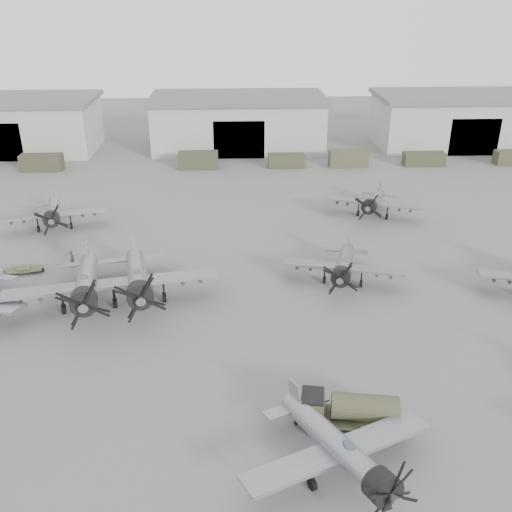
{
  "coord_description": "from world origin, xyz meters",
  "views": [
    {
      "loc": [
        -1.33,
        -34.33,
        25.38
      ],
      "look_at": [
        0.82,
        13.42,
        2.5
      ],
      "focal_mm": 40.0,
      "sensor_mm": 36.0,
      "label": 1
    }
  ],
  "objects_px": {
    "aircraft_mid_1": "(138,279)",
    "ground_crew": "(72,258)",
    "aircraft_far_1": "(373,202)",
    "aircraft_extra_627": "(86,285)",
    "tug_trailer": "(1,271)",
    "fuel_tanker": "(350,409)",
    "aircraft_far_0": "(53,213)",
    "aircraft_near_1": "(342,450)",
    "aircraft_mid_2": "(344,266)"
  },
  "relations": [
    {
      "from": "aircraft_mid_1",
      "to": "ground_crew",
      "type": "relative_size",
      "value": 7.47
    },
    {
      "from": "aircraft_mid_1",
      "to": "aircraft_far_1",
      "type": "distance_m",
      "value": 31.62
    },
    {
      "from": "aircraft_extra_627",
      "to": "tug_trailer",
      "type": "height_order",
      "value": "aircraft_extra_627"
    },
    {
      "from": "fuel_tanker",
      "to": "tug_trailer",
      "type": "xyz_separation_m",
      "value": [
        -29.42,
        22.04,
        -0.96
      ]
    },
    {
      "from": "aircraft_mid_1",
      "to": "fuel_tanker",
      "type": "xyz_separation_m",
      "value": [
        15.29,
        -15.85,
        -1.16
      ]
    },
    {
      "from": "aircraft_far_0",
      "to": "aircraft_far_1",
      "type": "xyz_separation_m",
      "value": [
        36.92,
        2.2,
        -0.07
      ]
    },
    {
      "from": "aircraft_far_1",
      "to": "ground_crew",
      "type": "bearing_deg",
      "value": -138.31
    },
    {
      "from": "aircraft_far_0",
      "to": "aircraft_far_1",
      "type": "distance_m",
      "value": 36.99
    },
    {
      "from": "aircraft_near_1",
      "to": "aircraft_far_0",
      "type": "xyz_separation_m",
      "value": [
        -25.96,
        37.29,
        0.01
      ]
    },
    {
      "from": "aircraft_extra_627",
      "to": "tug_trailer",
      "type": "distance_m",
      "value": 12.34
    },
    {
      "from": "tug_trailer",
      "to": "ground_crew",
      "type": "relative_size",
      "value": 3.12
    },
    {
      "from": "aircraft_near_1",
      "to": "aircraft_mid_2",
      "type": "bearing_deg",
      "value": 55.45
    },
    {
      "from": "aircraft_extra_627",
      "to": "aircraft_near_1",
      "type": "bearing_deg",
      "value": -57.77
    },
    {
      "from": "aircraft_mid_2",
      "to": "ground_crew",
      "type": "relative_size",
      "value": 5.97
    },
    {
      "from": "aircraft_mid_1",
      "to": "aircraft_far_0",
      "type": "bearing_deg",
      "value": 113.68
    },
    {
      "from": "fuel_tanker",
      "to": "aircraft_near_1",
      "type": "bearing_deg",
      "value": -97.94
    },
    {
      "from": "aircraft_near_1",
      "to": "aircraft_far_1",
      "type": "distance_m",
      "value": 40.98
    },
    {
      "from": "aircraft_far_1",
      "to": "aircraft_extra_627",
      "type": "xyz_separation_m",
      "value": [
        -29.14,
        -20.24,
        0.48
      ]
    },
    {
      "from": "fuel_tanker",
      "to": "aircraft_far_1",
      "type": "bearing_deg",
      "value": 83.96
    },
    {
      "from": "aircraft_near_1",
      "to": "fuel_tanker",
      "type": "relative_size",
      "value": 1.75
    },
    {
      "from": "aircraft_far_0",
      "to": "aircraft_far_1",
      "type": "bearing_deg",
      "value": -11.16
    },
    {
      "from": "tug_trailer",
      "to": "aircraft_far_0",
      "type": "bearing_deg",
      "value": 67.75
    },
    {
      "from": "aircraft_far_1",
      "to": "aircraft_near_1",
      "type": "bearing_deg",
      "value": -83.49
    },
    {
      "from": "aircraft_mid_1",
      "to": "tug_trailer",
      "type": "distance_m",
      "value": 15.57
    },
    {
      "from": "aircraft_mid_1",
      "to": "aircraft_mid_2",
      "type": "bearing_deg",
      "value": -2.58
    },
    {
      "from": "aircraft_mid_1",
      "to": "aircraft_mid_2",
      "type": "xyz_separation_m",
      "value": [
        18.31,
        2.76,
        -0.51
      ]
    },
    {
      "from": "aircraft_near_1",
      "to": "aircraft_far_1",
      "type": "height_order",
      "value": "aircraft_near_1"
    },
    {
      "from": "ground_crew",
      "to": "aircraft_extra_627",
      "type": "bearing_deg",
      "value": -170.71
    },
    {
      "from": "ground_crew",
      "to": "aircraft_mid_2",
      "type": "bearing_deg",
      "value": -113.71
    },
    {
      "from": "aircraft_near_1",
      "to": "aircraft_far_0",
      "type": "relative_size",
      "value": 0.97
    },
    {
      "from": "aircraft_near_1",
      "to": "aircraft_mid_1",
      "type": "distance_m",
      "value": 24.46
    },
    {
      "from": "aircraft_extra_627",
      "to": "tug_trailer",
      "type": "relative_size",
      "value": 2.39
    },
    {
      "from": "fuel_tanker",
      "to": "ground_crew",
      "type": "relative_size",
      "value": 3.46
    },
    {
      "from": "aircraft_mid_1",
      "to": "aircraft_extra_627",
      "type": "distance_m",
      "value": 4.28
    },
    {
      "from": "aircraft_near_1",
      "to": "tug_trailer",
      "type": "distance_m",
      "value": 38.5
    },
    {
      "from": "aircraft_far_1",
      "to": "aircraft_far_0",
      "type": "bearing_deg",
      "value": -154.56
    },
    {
      "from": "aircraft_far_0",
      "to": "aircraft_near_1",
      "type": "bearing_deg",
      "value": -69.72
    },
    {
      "from": "tug_trailer",
      "to": "aircraft_mid_2",
      "type": "bearing_deg",
      "value": -17.27
    },
    {
      "from": "aircraft_far_0",
      "to": "aircraft_extra_627",
      "type": "relative_size",
      "value": 0.84
    },
    {
      "from": "aircraft_far_0",
      "to": "tug_trailer",
      "type": "xyz_separation_m",
      "value": [
        -2.15,
        -11.03,
        -1.7
      ]
    },
    {
      "from": "aircraft_mid_1",
      "to": "aircraft_extra_627",
      "type": "relative_size",
      "value": 1.0
    },
    {
      "from": "fuel_tanker",
      "to": "ground_crew",
      "type": "height_order",
      "value": "fuel_tanker"
    },
    {
      "from": "aircraft_far_0",
      "to": "fuel_tanker",
      "type": "bearing_deg",
      "value": -65.06
    },
    {
      "from": "aircraft_mid_2",
      "to": "aircraft_far_0",
      "type": "distance_m",
      "value": 33.56
    },
    {
      "from": "aircraft_extra_627",
      "to": "aircraft_far_1",
      "type": "bearing_deg",
      "value": 23.64
    },
    {
      "from": "aircraft_mid_1",
      "to": "aircraft_extra_627",
      "type": "bearing_deg",
      "value": 179.92
    },
    {
      "from": "aircraft_mid_2",
      "to": "aircraft_extra_627",
      "type": "bearing_deg",
      "value": -155.79
    },
    {
      "from": "aircraft_mid_1",
      "to": "tug_trailer",
      "type": "xyz_separation_m",
      "value": [
        -14.13,
        6.19,
        -2.11
      ]
    },
    {
      "from": "aircraft_mid_2",
      "to": "aircraft_far_0",
      "type": "xyz_separation_m",
      "value": [
        -30.28,
        14.47,
        0.09
      ]
    },
    {
      "from": "aircraft_mid_2",
      "to": "aircraft_far_1",
      "type": "height_order",
      "value": "aircraft_far_1"
    }
  ]
}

